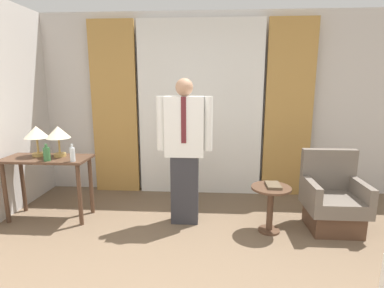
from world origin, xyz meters
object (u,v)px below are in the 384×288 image
(desk, at_px, (48,169))
(table_lamp_left, at_px, (36,133))
(bottle_near_edge, at_px, (72,154))
(book, at_px, (273,185))
(person, at_px, (185,147))
(side_table, at_px, (270,201))
(table_lamp_right, at_px, (58,134))
(bottle_by_lamp, at_px, (47,154))
(armchair, at_px, (332,202))

(desk, relative_size, table_lamp_left, 2.76)
(bottle_near_edge, relative_size, book, 0.86)
(table_lamp_left, xyz_separation_m, person, (1.84, -0.07, -0.13))
(table_lamp_left, xyz_separation_m, bottle_near_edge, (0.55, -0.23, -0.20))
(table_lamp_left, xyz_separation_m, side_table, (2.83, -0.26, -0.71))
(table_lamp_right, bearing_deg, table_lamp_left, 180.00)
(bottle_by_lamp, height_order, side_table, bottle_by_lamp)
(table_lamp_left, relative_size, bottle_by_lamp, 1.87)
(armchair, distance_m, book, 0.76)
(desk, xyz_separation_m, table_lamp_left, (-0.14, 0.07, 0.43))
(person, distance_m, armchair, 1.84)
(table_lamp_left, distance_m, book, 2.91)
(bottle_near_edge, height_order, armchair, bottle_near_edge)
(table_lamp_left, distance_m, armchair, 3.64)
(bottle_near_edge, relative_size, bottle_by_lamp, 1.03)
(table_lamp_left, bearing_deg, table_lamp_right, 0.00)
(bottle_near_edge, height_order, bottle_by_lamp, bottle_near_edge)
(armchair, bearing_deg, table_lamp_right, 177.90)
(bottle_near_edge, relative_size, armchair, 0.23)
(table_lamp_right, distance_m, bottle_near_edge, 0.41)
(bottle_by_lamp, xyz_separation_m, book, (2.61, -0.02, -0.32))
(desk, xyz_separation_m, side_table, (2.69, -0.19, -0.27))
(table_lamp_left, height_order, side_table, table_lamp_left)
(bottle_by_lamp, xyz_separation_m, person, (1.60, 0.15, 0.07))
(person, relative_size, side_table, 3.22)
(table_lamp_right, bearing_deg, person, -2.68)
(table_lamp_left, height_order, person, person)
(armchair, height_order, side_table, armchair)
(armchair, bearing_deg, person, 178.41)
(armchair, bearing_deg, bottle_near_edge, -177.94)
(table_lamp_left, relative_size, book, 1.56)
(table_lamp_right, bearing_deg, bottle_by_lamp, -100.67)
(bottle_near_edge, height_order, book, bottle_near_edge)
(bottle_near_edge, xyz_separation_m, bottle_by_lamp, (-0.31, 0.01, -0.00))
(armchair, bearing_deg, desk, 179.09)
(bottle_near_edge, bearing_deg, desk, 158.34)
(bottle_near_edge, xyz_separation_m, person, (1.29, 0.16, 0.07))
(bottle_near_edge, distance_m, side_table, 2.33)
(table_lamp_left, bearing_deg, bottle_near_edge, -22.70)
(person, bearing_deg, book, -9.50)
(desk, height_order, bottle_by_lamp, bottle_by_lamp)
(armchair, xyz_separation_m, side_table, (-0.74, -0.14, 0.04))
(desk, relative_size, person, 0.60)
(bottle_by_lamp, distance_m, armchair, 3.38)
(table_lamp_right, distance_m, armchair, 3.37)
(person, relative_size, book, 7.18)
(book, bearing_deg, table_lamp_left, 175.13)
(person, bearing_deg, table_lamp_right, 177.32)
(table_lamp_right, xyz_separation_m, book, (2.57, -0.24, -0.52))
(table_lamp_left, height_order, table_lamp_right, same)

